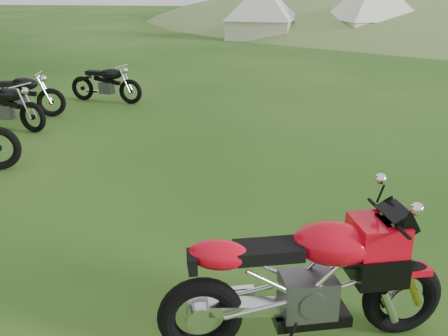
% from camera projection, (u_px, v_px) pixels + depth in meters
% --- Properties ---
extents(ground, '(120.00, 120.00, 0.00)m').
position_uv_depth(ground, '(226.00, 246.00, 5.44)').
color(ground, '#15430E').
rests_on(ground, ground).
extents(sport_motorcycle, '(2.23, 1.15, 1.30)m').
position_uv_depth(sport_motorcycle, '(306.00, 270.00, 3.77)').
color(sport_motorcycle, red).
rests_on(sport_motorcycle, ground).
extents(vintage_moto_b, '(1.90, 0.85, 0.97)m').
position_uv_depth(vintage_moto_b, '(4.00, 105.00, 9.63)').
color(vintage_moto_b, black).
rests_on(vintage_moto_b, ground).
extents(vintage_moto_c, '(1.95, 0.89, 1.00)m').
position_uv_depth(vintage_moto_c, '(17.00, 94.00, 10.48)').
color(vintage_moto_c, black).
rests_on(vintage_moto_c, ground).
extents(vintage_moto_d, '(1.86, 0.73, 0.96)m').
position_uv_depth(vintage_moto_d, '(106.00, 82.00, 11.85)').
color(vintage_moto_d, black).
rests_on(vintage_moto_d, ground).
extents(tent_left, '(3.50, 3.50, 2.71)m').
position_uv_depth(tent_left, '(262.00, 11.00, 25.29)').
color(tent_left, beige).
rests_on(tent_left, ground).
extents(tent_mid, '(4.38, 4.38, 2.93)m').
position_uv_depth(tent_mid, '(372.00, 10.00, 24.23)').
color(tent_mid, white).
rests_on(tent_mid, ground).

